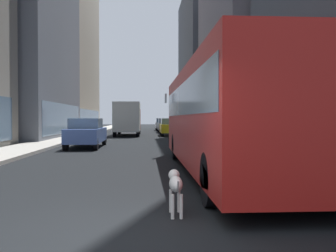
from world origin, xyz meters
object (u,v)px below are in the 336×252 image
Objects in this scene: car_blue_hatchback at (87,133)px; car_yellow_taxi at (171,127)px; car_grey_wagon at (166,125)px; box_truck at (128,118)px; dalmatian_dog at (176,184)px; car_silver_sedan at (163,124)px; transit_bus at (224,113)px.

car_blue_hatchback and car_yellow_taxi have the same top height.
car_blue_hatchback is 21.77m from car_grey_wagon.
car_blue_hatchback is at bearing -96.44° from box_truck.
car_blue_hatchback reaches higher than dalmatian_dog.
car_blue_hatchback is 1.06× the size of car_yellow_taxi.
box_truck is 7.79× the size of dalmatian_dog.
car_silver_sedan and car_yellow_taxi have the same top height.
car_blue_hatchback and car_grey_wagon have the same top height.
car_silver_sedan is 15.04m from car_yellow_taxi.
box_truck is at bearing 99.53° from transit_bus.
dalmatian_dog is (-1.83, -42.68, -0.31)m from car_silver_sedan.
car_grey_wagon is at bearing -90.00° from car_silver_sedan.
car_silver_sedan is (0.00, 38.02, -0.95)m from transit_bus.
car_silver_sedan is (5.60, 28.37, 0.00)m from car_blue_hatchback.
transit_bus reaches higher than car_grey_wagon.
car_yellow_taxi is at bearing 67.20° from car_blue_hatchback.
dalmatian_dog is (-1.83, -4.66, -1.26)m from transit_bus.
car_silver_sedan is at bearing 87.54° from dalmatian_dog.
car_grey_wagon reaches higher than dalmatian_dog.
car_grey_wagon is at bearing 90.00° from transit_bus.
car_blue_hatchback is (-5.60, 9.65, -0.95)m from transit_bus.
transit_bus is at bearing 68.51° from dalmatian_dog.
car_silver_sedan is at bearing 78.83° from car_blue_hatchback.
car_blue_hatchback is 28.91m from car_silver_sedan.
box_truck is at bearing 167.98° from car_yellow_taxi.
car_grey_wagon is 7.99m from box_truck.
car_grey_wagon and car_silver_sedan have the same top height.
box_truck reaches higher than car_yellow_taxi.
box_truck is (-4.00, -14.19, 0.84)m from car_silver_sedan.
box_truck reaches higher than car_blue_hatchback.
transit_bus is at bearing -90.00° from car_grey_wagon.
car_blue_hatchback and car_silver_sedan have the same top height.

